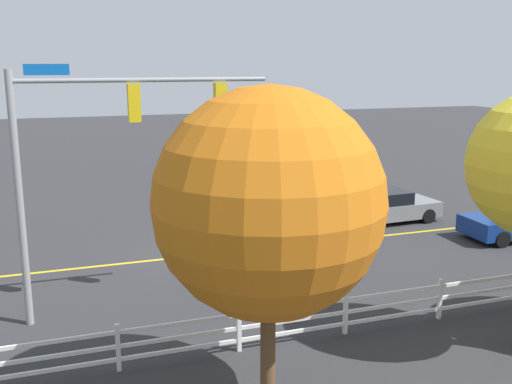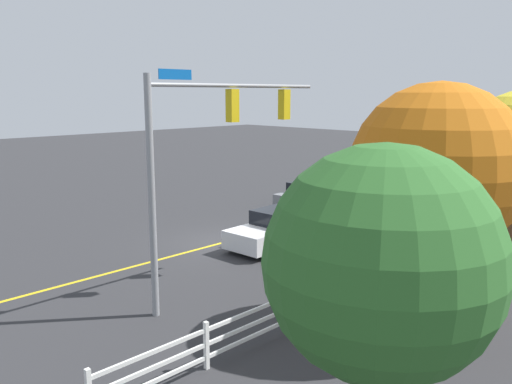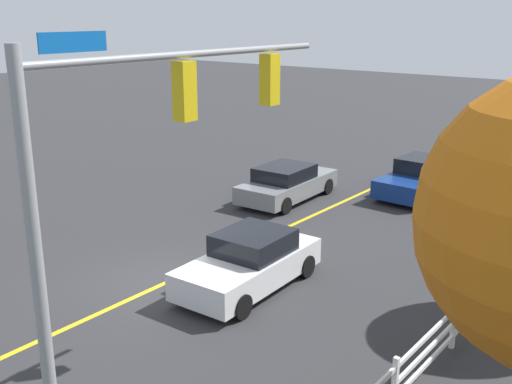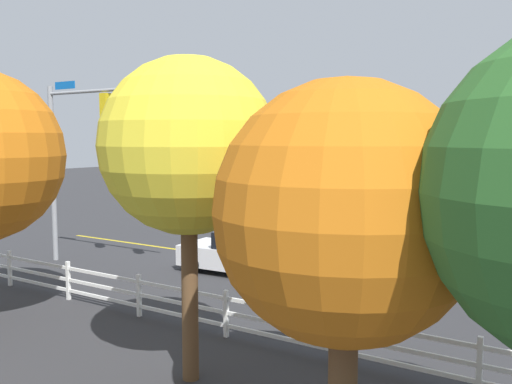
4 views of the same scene
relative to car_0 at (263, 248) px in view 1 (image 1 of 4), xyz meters
name	(u,v)px [view 1 (image 1 of 4)]	position (x,y,z in m)	size (l,w,h in m)	color
ground_plane	(214,254)	(1.22, -1.97, -0.72)	(120.00, 120.00, 0.00)	#2D2D30
lane_center_stripe	(312,243)	(-2.78, -1.97, -0.72)	(28.00, 0.16, 0.01)	gold
signal_assembly	(99,143)	(5.37, 2.16, 4.11)	(6.83, 0.37, 6.89)	gray
car_0	(263,248)	(0.00, 0.00, 0.00)	(4.50, 2.15, 1.53)	silver
car_1	(385,207)	(-7.14, -3.87, -0.03)	(4.77, 2.21, 1.42)	slate
white_rail_fence	(394,305)	(-1.78, 5.47, -0.12)	(26.10, 0.10, 1.15)	white
tree_1	(268,203)	(2.75, 8.03, 3.61)	(4.43, 4.43, 6.55)	brown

